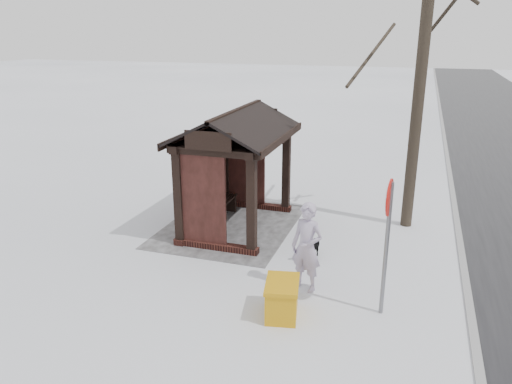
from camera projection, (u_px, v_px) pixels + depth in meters
ground at (238, 226)px, 13.12m from camera, size 120.00×120.00×0.00m
kerb at (462, 254)px, 11.48m from camera, size 120.00×0.15×0.06m
trampled_patch at (231, 225)px, 13.17m from camera, size 4.20×3.20×0.02m
bus_shelter at (231, 146)px, 12.49m from camera, size 3.60×2.40×3.09m
pedestrian at (307, 247)px, 9.71m from camera, size 0.62×0.76×1.80m
dog at (311, 246)px, 11.24m from camera, size 0.69×0.35×0.56m
grit_bin at (282, 298)px, 8.96m from camera, size 0.96×0.75×0.66m
road_sign at (388, 220)px, 8.58m from camera, size 0.65×0.11×2.56m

